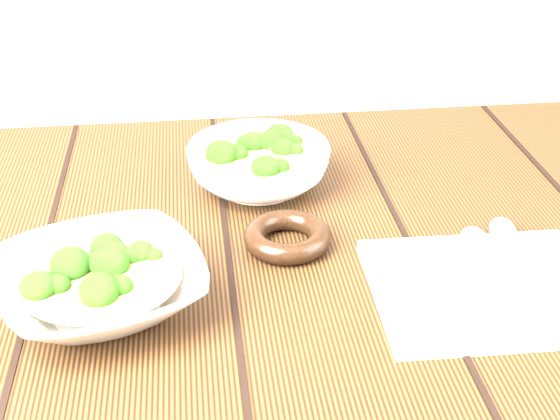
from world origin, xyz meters
name	(u,v)px	position (x,y,z in m)	size (l,w,h in m)	color
table	(251,353)	(0.00, 0.00, 0.63)	(1.20, 0.80, 0.75)	#311F0E
soup_bowl_front	(101,283)	(-0.15, -0.05, 0.78)	(0.24, 0.24, 0.06)	silver
soup_bowl_back	(259,165)	(0.03, 0.17, 0.78)	(0.22, 0.22, 0.06)	silver
trivet	(287,237)	(0.05, 0.03, 0.76)	(0.10, 0.10, 0.02)	black
napkin	(486,288)	(0.23, -0.08, 0.76)	(0.23, 0.18, 0.01)	beige
spoon_left	(474,257)	(0.23, -0.04, 0.77)	(0.08, 0.18, 0.01)	#B6B2A1
spoon_right	(505,247)	(0.27, -0.02, 0.77)	(0.07, 0.18, 0.01)	#B6B2A1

